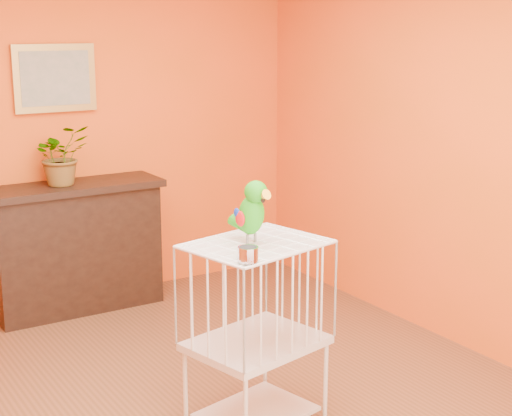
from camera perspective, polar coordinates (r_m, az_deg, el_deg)
room_shell at (r=4.05m, az=-4.52°, el=5.23°), size 4.50×4.50×4.50m
console_cabinet at (r=6.11m, az=-12.97°, el=-2.78°), size 1.32×0.48×0.98m
potted_plant at (r=6.00m, az=-14.13°, el=3.35°), size 0.45×0.49×0.35m
framed_picture at (r=6.07m, az=-14.42°, el=9.13°), size 0.62×0.04×0.50m
birdcage at (r=4.22m, az=0.02°, el=-9.12°), size 0.77×0.65×1.04m
feed_cup at (r=3.72m, az=-0.58°, el=-3.37°), size 0.10×0.10×0.07m
parrot at (r=4.03m, az=-0.33°, el=-0.18°), size 0.17×0.30×0.33m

